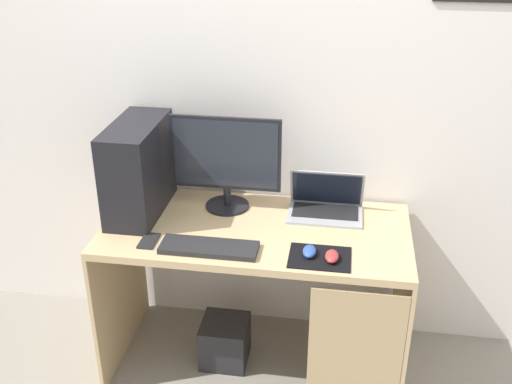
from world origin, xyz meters
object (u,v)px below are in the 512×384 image
object	(u,v)px
laptop	(326,205)
cell_phone	(149,241)
subwoofer	(225,341)
monitor	(226,161)
mouse_left	(309,251)
keyboard	(209,248)
pc_tower	(138,168)
mouse_right	(332,256)

from	to	relation	value
laptop	cell_phone	distance (m)	0.85
cell_phone	subwoofer	distance (m)	0.75
monitor	cell_phone	distance (m)	0.52
mouse_left	keyboard	bearing A→B (deg)	-177.32
pc_tower	subwoofer	bearing A→B (deg)	-13.79
laptop	keyboard	xyz separation A→B (m)	(-0.47, -0.41, -0.03)
mouse_left	mouse_right	world-z (taller)	same
laptop	mouse_right	world-z (taller)	laptop
pc_tower	cell_phone	xyz separation A→B (m)	(0.13, -0.28, -0.22)
laptop	monitor	bearing A→B (deg)	-178.22
laptop	cell_phone	world-z (taller)	laptop
laptop	mouse_left	bearing A→B (deg)	-96.69
laptop	subwoofer	xyz separation A→B (m)	(-0.46, -0.21, -0.71)
mouse_left	mouse_right	xyz separation A→B (m)	(0.09, -0.03, 0.00)
pc_tower	mouse_right	world-z (taller)	pc_tower
mouse_right	subwoofer	bearing A→B (deg)	157.62
mouse_left	monitor	bearing A→B (deg)	138.54
mouse_left	mouse_right	distance (m)	0.10
cell_phone	mouse_right	bearing A→B (deg)	-2.11
keyboard	mouse_left	xyz separation A→B (m)	(0.43, 0.02, 0.01)
monitor	keyboard	bearing A→B (deg)	-89.71
mouse_right	subwoofer	world-z (taller)	mouse_right
pc_tower	cell_phone	distance (m)	0.38
keyboard	pc_tower	bearing A→B (deg)	142.62
pc_tower	mouse_right	size ratio (longest dim) A/B	5.04
mouse_left	pc_tower	bearing A→B (deg)	160.92
monitor	cell_phone	size ratio (longest dim) A/B	4.02
pc_tower	mouse_left	distance (m)	0.90
monitor	laptop	bearing A→B (deg)	1.78
monitor	pc_tower	bearing A→B (deg)	-166.95
laptop	cell_phone	xyz separation A→B (m)	(-0.75, -0.39, -0.04)
keyboard	cell_phone	size ratio (longest dim) A/B	3.23
subwoofer	cell_phone	bearing A→B (deg)	-147.85
keyboard	laptop	bearing A→B (deg)	41.16
mouse_right	laptop	bearing A→B (deg)	96.64
cell_phone	subwoofer	size ratio (longest dim) A/B	0.56
mouse_right	pc_tower	bearing A→B (deg)	161.35
monitor	keyboard	world-z (taller)	monitor
mouse_left	subwoofer	size ratio (longest dim) A/B	0.42
mouse_left	subwoofer	xyz separation A→B (m)	(-0.42, 0.19, -0.69)
keyboard	mouse_left	world-z (taller)	mouse_left
monitor	keyboard	distance (m)	0.46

